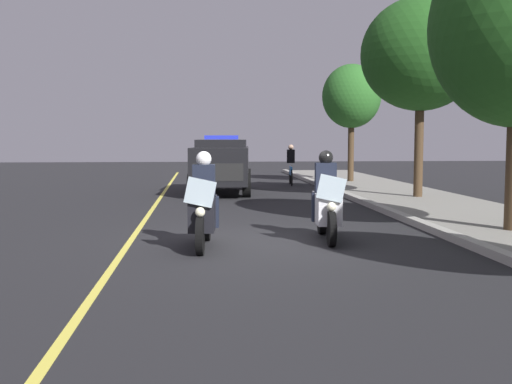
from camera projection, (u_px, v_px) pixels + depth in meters
ground_plane at (258, 241)px, 11.83m from camera, size 80.00×80.00×0.00m
curb_strip at (448, 234)px, 12.15m from camera, size 48.00×0.24×0.15m
lane_stripe_center at (129, 243)px, 11.62m from camera, size 48.00×0.12×0.01m
police_motorcycle_lead_left at (203, 209)px, 11.10m from camera, size 2.14×0.62×1.72m
police_motorcycle_lead_right at (327, 204)px, 11.91m from camera, size 2.14×0.62×1.72m
police_suv at (221, 163)px, 22.04m from camera, size 5.03×2.38×2.05m
cyclist_background at (291, 165)px, 25.88m from camera, size 1.76×0.34×1.69m
tree_far_back at (421, 55)px, 19.39m from camera, size 3.74×3.74×6.24m
tree_behind_suv at (352, 97)px, 26.63m from camera, size 2.52×2.52×5.02m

